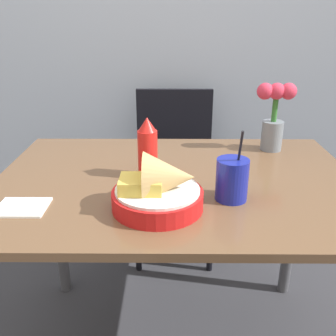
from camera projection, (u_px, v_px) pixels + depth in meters
The scene contains 7 objects.
dining_table at pixel (176, 206), 1.23m from camera, with size 1.15×0.80×0.73m.
chair_far_window at pixel (174, 157), 1.97m from camera, with size 0.40×0.40×0.85m.
food_basket at pixel (161, 189), 0.99m from camera, with size 0.25×0.25×0.16m.
ketchup_bottle at pixel (148, 149), 1.17m from camera, with size 0.06×0.06×0.19m.
drink_cup at pixel (232, 181), 1.04m from camera, with size 0.09×0.09×0.21m.
flower_vase at pixel (274, 114), 1.39m from camera, with size 0.14×0.08×0.25m.
napkin at pixel (22, 207), 1.01m from camera, with size 0.13×0.11×0.01m.
Camera 1 is at (-0.02, -1.08, 1.22)m, focal length 40.00 mm.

